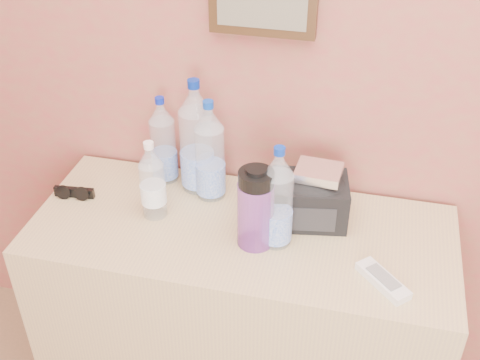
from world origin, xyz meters
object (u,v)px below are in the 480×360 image
object	(u,v)px
pet_large_c	(196,142)
toiletry_bag	(309,198)
pet_large_b	(210,155)
pet_large_d	(277,202)
dresser	(241,320)
pet_large_a	(163,144)
foil_packet	(319,172)
ac_remote	(383,281)
nalgene_bottle	(256,207)
sunglasses	(74,192)
pet_small	(152,184)

from	to	relation	value
pet_large_c	toiletry_bag	bearing A→B (deg)	-12.68
pet_large_b	pet_large_c	bearing A→B (deg)	148.09
pet_large_d	dresser	bearing A→B (deg)	164.11
pet_large_a	foil_packet	bearing A→B (deg)	-10.60
dresser	pet_large_d	bearing A→B (deg)	-15.89
pet_large_a	pet_large_b	size ratio (longest dim) A/B	0.90
dresser	pet_large_c	bearing A→B (deg)	136.02
ac_remote	toiletry_bag	bearing A→B (deg)	-178.96
toiletry_bag	foil_packet	bearing A→B (deg)	10.97
nalgene_bottle	toiletry_bag	distance (m)	0.20
sunglasses	foil_packet	xyz separation A→B (m)	(0.75, 0.07, 0.15)
pet_large_a	nalgene_bottle	world-z (taller)	pet_large_a
dresser	pet_small	bearing A→B (deg)	178.49
pet_large_b	foil_packet	distance (m)	0.34
pet_small	dresser	bearing A→B (deg)	-1.51
pet_large_b	foil_packet	bearing A→B (deg)	-7.19
pet_large_c	nalgene_bottle	distance (m)	0.33
pet_large_d	nalgene_bottle	world-z (taller)	pet_large_d
pet_large_d	nalgene_bottle	xyz separation A→B (m)	(-0.06, -0.02, -0.02)
nalgene_bottle	sunglasses	size ratio (longest dim) A/B	1.97
pet_large_c	foil_packet	world-z (taller)	pet_large_c
pet_large_c	pet_large_d	bearing A→B (deg)	-35.38
pet_large_b	foil_packet	world-z (taller)	pet_large_b
pet_large_d	ac_remote	world-z (taller)	pet_large_d
pet_large_b	pet_large_c	distance (m)	0.06
ac_remote	foil_packet	xyz separation A→B (m)	(-0.21, 0.24, 0.15)
toiletry_bag	pet_large_d	bearing A→B (deg)	-129.93
nalgene_bottle	ac_remote	world-z (taller)	nalgene_bottle
pet_small	ac_remote	bearing A→B (deg)	-11.74
pet_large_c	foil_packet	bearing A→B (deg)	-10.90
pet_small	toiletry_bag	distance (m)	0.46
sunglasses	ac_remote	size ratio (longest dim) A/B	0.78
dresser	pet_small	world-z (taller)	pet_small
pet_large_a	toiletry_bag	xyz separation A→B (m)	(0.48, -0.10, -0.05)
pet_large_c	ac_remote	world-z (taller)	pet_large_c
pet_large_b	pet_large_c	xyz separation A→B (m)	(-0.05, 0.03, 0.02)
pet_large_a	pet_large_d	bearing A→B (deg)	-29.05
pet_large_c	ac_remote	bearing A→B (deg)	-27.52
dresser	pet_large_c	size ratio (longest dim) A/B	3.33
sunglasses	toiletry_bag	size ratio (longest dim) A/B	0.57
ac_remote	toiletry_bag	world-z (taller)	toiletry_bag
dresser	pet_large_b	size ratio (longest dim) A/B	3.79
pet_small	foil_packet	world-z (taller)	pet_small
pet_small	toiletry_bag	bearing A→B (deg)	10.95
dresser	nalgene_bottle	distance (m)	0.52
foil_packet	pet_small	bearing A→B (deg)	-168.60
dresser	nalgene_bottle	xyz separation A→B (m)	(0.05, -0.05, 0.51)
pet_large_b	dresser	bearing A→B (deg)	-47.73
pet_large_b	nalgene_bottle	xyz separation A→B (m)	(0.18, -0.19, -0.02)
pet_large_a	pet_large_b	distance (m)	0.18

